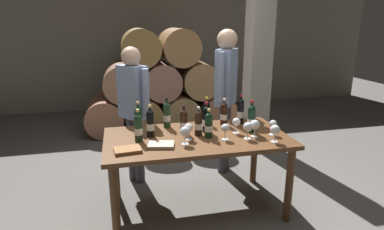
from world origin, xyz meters
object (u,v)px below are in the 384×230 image
wine_bottle_10 (167,115)px  wine_glass_7 (185,132)px  wine_bottle_6 (209,125)px  wine_bottle_2 (206,119)px  wine_bottle_3 (224,113)px  wine_glass_0 (188,128)px  tasting_notebook (161,145)px  leather_ledger (128,150)px  dining_table (197,145)px  wine_glass_3 (236,122)px  wine_glass_1 (275,130)px  wine_glass_4 (225,129)px  wine_bottle_4 (150,123)px  taster_seated_left (133,104)px  wine_bottle_7 (206,113)px  wine_bottle_5 (139,119)px  wine_bottle_11 (240,111)px  sommelier_presenting (226,88)px  wine_bottle_9 (198,123)px  wine_bottle_0 (184,122)px  wine_glass_2 (255,125)px  wine_bottle_8 (252,119)px  wine_glass_6 (248,127)px  wine_glass_5 (273,124)px  wine_bottle_1 (138,128)px

wine_bottle_10 → wine_glass_7: bearing=-81.0°
wine_bottle_6 → wine_bottle_2: bearing=82.8°
wine_bottle_3 → wine_glass_0: size_ratio=1.81×
tasting_notebook → leather_ledger: 0.29m
leather_ledger → wine_bottle_10: bearing=47.1°
dining_table → wine_bottle_2: wine_bottle_2 is taller
wine_glass_3 → wine_glass_7: bearing=-161.1°
wine_bottle_2 → wine_glass_3: bearing=-21.2°
wine_glass_1 → wine_glass_4: size_ratio=1.06×
wine_bottle_4 → taster_seated_left: size_ratio=0.20×
wine_bottle_3 → wine_bottle_7: wine_bottle_7 is taller
wine_bottle_5 → wine_bottle_3: bearing=0.5°
wine_glass_7 → wine_bottle_11: bearing=34.1°
wine_glass_7 → leather_ledger: wine_glass_7 is taller
sommelier_presenting → wine_glass_1: bearing=-84.2°
wine_bottle_10 → leather_ledger: (-0.41, -0.56, -0.12)m
wine_glass_4 → wine_glass_7: 0.38m
dining_table → wine_glass_0: wine_glass_0 is taller
wine_bottle_9 → wine_bottle_0: bearing=150.0°
wine_glass_7 → leather_ledger: bearing=-174.1°
wine_bottle_4 → wine_glass_0: size_ratio=1.98×
wine_bottle_2 → tasting_notebook: 0.57m
wine_bottle_11 → wine_glass_2: 0.42m
wine_bottle_9 → leather_ledger: (-0.67, -0.26, -0.11)m
wine_glass_1 → sommelier_presenting: bearing=95.8°
wine_bottle_2 → wine_bottle_9: 0.13m
wine_glass_1 → wine_bottle_7: bearing=125.2°
wine_glass_3 → dining_table: bearing=-179.4°
wine_bottle_3 → wine_bottle_5: size_ratio=0.94×
wine_bottle_8 → dining_table: bearing=179.6°
dining_table → wine_glass_6: wine_glass_6 is taller
wine_bottle_2 → wine_glass_5: bearing=-21.4°
wine_bottle_1 → tasting_notebook: wine_bottle_1 is taller
wine_bottle_10 → leather_ledger: wine_bottle_10 is taller
wine_glass_0 → wine_glass_7: (-0.05, -0.11, 0.01)m
dining_table → taster_seated_left: size_ratio=1.10×
wine_bottle_9 → wine_glass_6: 0.46m
wine_bottle_8 → wine_bottle_3: bearing=123.6°
wine_glass_2 → tasting_notebook: bearing=-176.7°
wine_bottle_7 → wine_glass_0: bearing=-124.3°
wine_bottle_11 → wine_glass_1: size_ratio=1.97×
dining_table → wine_bottle_4: 0.48m
dining_table → wine_bottle_9: bearing=51.5°
dining_table → wine_bottle_9: 0.22m
tasting_notebook → wine_glass_2: bearing=14.8°
dining_table → wine_glass_5: size_ratio=11.64×
wine_bottle_1 → wine_bottle_4: bearing=40.0°
wine_bottle_10 → wine_glass_0: size_ratio=2.00×
wine_glass_6 → leather_ledger: bearing=-177.0°
wine_bottle_2 → wine_bottle_10: 0.41m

